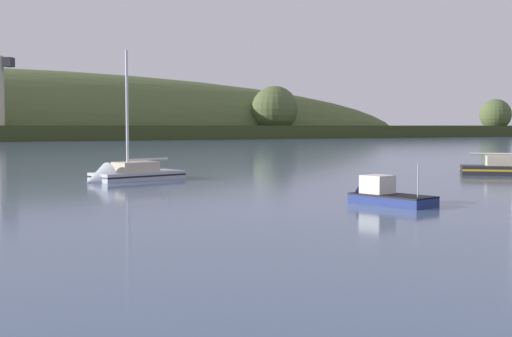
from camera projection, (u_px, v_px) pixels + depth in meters
sailboat_near_mooring at (126, 178)px, 52.95m from camera, size 8.52×5.48×11.40m
fishing_boat_moored at (383, 198)px, 37.08m from camera, size 3.40×5.22×3.06m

